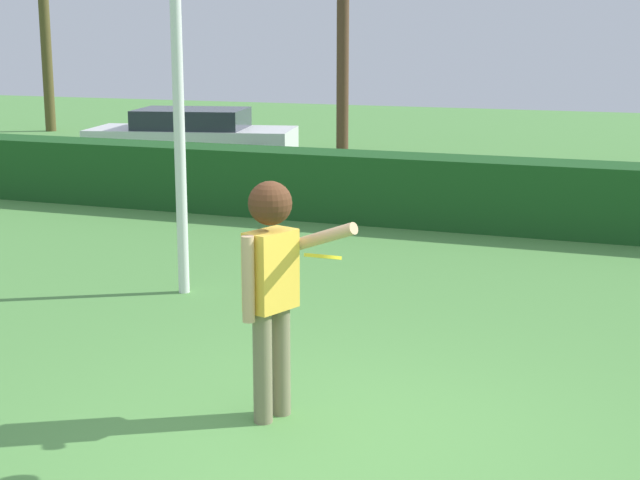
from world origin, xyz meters
name	(u,v)px	position (x,y,z in m)	size (l,w,h in m)	color
ground_plane	(316,442)	(0.00, 0.00, 0.00)	(60.00, 60.00, 0.00)	#559446
person	(272,272)	(-0.45, 0.28, 1.12)	(0.81, 0.54, 1.78)	#7B7356
frisbee	(323,256)	(0.15, -0.27, 1.40)	(0.24, 0.24, 0.08)	yellow
hedge_row	(511,196)	(0.00, 7.81, 0.51)	(22.27, 0.90, 1.02)	#1B4E1E
parked_car_white	(192,136)	(-7.29, 11.86, 0.69)	(4.47, 2.59, 1.25)	white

